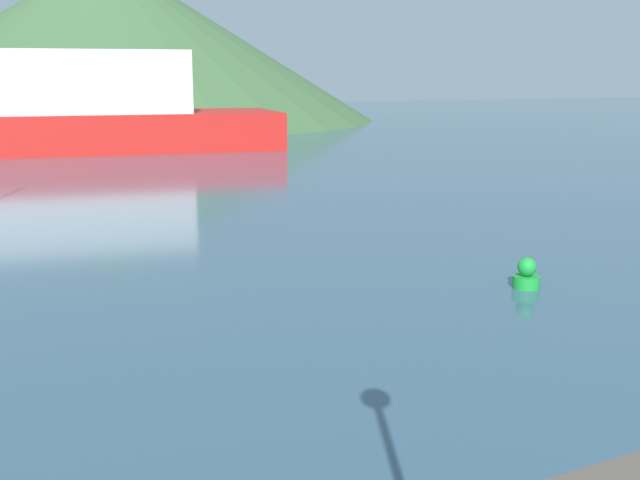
{
  "coord_description": "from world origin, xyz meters",
  "views": [
    {
      "loc": [
        -6.91,
        -1.55,
        4.72
      ],
      "look_at": [
        -0.58,
        14.0,
        1.2
      ],
      "focal_mm": 45.0,
      "sensor_mm": 36.0,
      "label": 1
    }
  ],
  "objects": [
    {
      "name": "hill_central",
      "position": [
        4.23,
        81.41,
        8.02
      ],
      "size": [
        52.39,
        52.39,
        16.04
      ],
      "color": "#3D6038",
      "rests_on": "ground_plane"
    },
    {
      "name": "buoy_marker",
      "position": [
        3.87,
        12.73,
        0.29
      ],
      "size": [
        0.61,
        0.61,
        0.7
      ],
      "color": "green",
      "rests_on": "ground_plane"
    }
  ]
}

